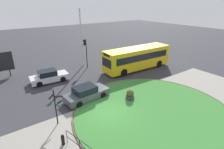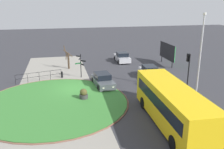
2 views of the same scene
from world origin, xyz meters
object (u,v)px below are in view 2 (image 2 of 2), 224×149
(car_far_lane, at_px, (150,72))
(car_trailing, at_px, (103,80))
(bollard_foreground, at_px, (62,74))
(lamppost_tall, at_px, (201,52))
(planter_near_signpost, at_px, (84,95))
(car_near_lane, at_px, (122,57))
(bus_yellow, at_px, (172,105))
(signpost_directional, at_px, (81,64))
(billboard_left, at_px, (167,52))
(street_tree_bare, at_px, (68,59))
(traffic_light_near, at_px, (188,65))

(car_far_lane, distance_m, car_trailing, 6.35)
(bollard_foreground, distance_m, car_trailing, 5.87)
(car_far_lane, distance_m, lamppost_tall, 7.38)
(planter_near_signpost, bearing_deg, car_near_lane, 151.41)
(car_far_lane, bearing_deg, car_trailing, -71.60)
(bus_yellow, height_order, planter_near_signpost, bus_yellow)
(signpost_directional, relative_size, car_near_lane, 0.73)
(lamppost_tall, xyz_separation_m, billboard_left, (-11.07, 1.83, -2.30))
(bollard_foreground, height_order, street_tree_bare, street_tree_bare)
(car_near_lane, xyz_separation_m, street_tree_bare, (2.33, -8.25, 0.76))
(signpost_directional, distance_m, planter_near_signpost, 7.00)
(bus_yellow, bearing_deg, car_far_lane, -10.97)
(traffic_light_near, bearing_deg, street_tree_bare, 38.01)
(car_near_lane, bearing_deg, car_far_lane, -171.29)
(signpost_directional, distance_m, traffic_light_near, 12.48)
(bus_yellow, distance_m, lamppost_tall, 8.27)
(street_tree_bare, bearing_deg, car_near_lane, 105.76)
(bollard_foreground, relative_size, car_far_lane, 0.18)
(planter_near_signpost, height_order, street_tree_bare, street_tree_bare)
(bus_yellow, distance_m, car_near_lane, 19.92)
(lamppost_tall, relative_size, billboard_left, 1.64)
(car_trailing, distance_m, billboard_left, 12.88)
(car_trailing, xyz_separation_m, planter_near_signpost, (3.37, -2.47, -0.17))
(signpost_directional, height_order, car_near_lane, signpost_directional)
(bus_yellow, bearing_deg, car_trailing, 21.88)
(car_near_lane, relative_size, car_far_lane, 0.94)
(car_near_lane, xyz_separation_m, planter_near_signpost, (13.52, -7.37, -0.18))
(planter_near_signpost, xyz_separation_m, street_tree_bare, (-11.20, -0.88, 0.94))
(car_far_lane, xyz_separation_m, billboard_left, (-5.27, 4.65, 1.30))
(bollard_foreground, height_order, car_near_lane, car_near_lane)
(bollard_foreground, distance_m, planter_near_signpost, 7.58)
(planter_near_signpost, distance_m, street_tree_bare, 11.27)
(planter_near_signpost, bearing_deg, signpost_directional, 176.48)
(billboard_left, xyz_separation_m, planter_near_signpost, (10.31, -13.24, -1.49))
(bus_yellow, xyz_separation_m, car_near_lane, (-19.84, 1.47, -0.95))
(bollard_foreground, relative_size, billboard_left, 0.16)
(bus_yellow, xyz_separation_m, car_trailing, (-9.69, -3.43, -0.96))
(car_far_lane, xyz_separation_m, lamppost_tall, (5.79, 2.82, 3.60))
(street_tree_bare, bearing_deg, bus_yellow, 21.17)
(bus_yellow, relative_size, car_near_lane, 2.45)
(car_far_lane, bearing_deg, bollard_foreground, -99.31)
(bus_yellow, bearing_deg, traffic_light_near, -35.48)
(traffic_light_near, bearing_deg, signpost_directional, 47.31)
(planter_near_signpost, bearing_deg, bus_yellow, 43.07)
(signpost_directional, xyz_separation_m, car_far_lane, (1.83, 8.17, -1.08))
(signpost_directional, relative_size, bus_yellow, 0.30)
(car_trailing, bearing_deg, billboard_left, 117.92)
(bus_yellow, bearing_deg, signpost_directional, 24.93)
(signpost_directional, bearing_deg, bus_yellow, 22.57)
(car_near_lane, bearing_deg, street_tree_bare, 106.28)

